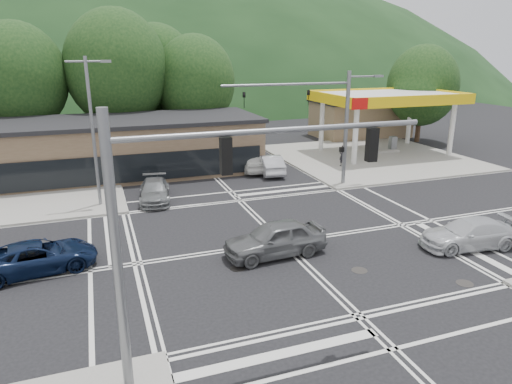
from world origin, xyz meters
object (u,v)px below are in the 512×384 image
object	(u,v)px
car_queue_b	(253,160)
car_northbound	(155,191)
car_blue_west	(38,257)
car_queue_a	(270,164)
car_silver_east	(469,234)
pedestrian	(343,156)
car_grey_center	(275,239)

from	to	relation	value
car_queue_b	car_northbound	distance (m)	10.03
car_blue_west	car_queue_a	distance (m)	19.86
car_blue_west	car_northbound	world-z (taller)	car_blue_west
car_blue_west	car_silver_east	bearing A→B (deg)	-110.72
car_queue_b	pedestrian	bearing A→B (deg)	175.00
car_queue_b	pedestrian	distance (m)	7.47
car_queue_a	pedestrian	distance (m)	6.32
car_queue_a	car_northbound	distance (m)	10.30
car_blue_west	car_queue_b	xyz separation A→B (m)	(14.66, 13.57, 0.14)
car_blue_west	car_grey_center	size ratio (longest dim) A/B	1.00
car_grey_center	car_silver_east	size ratio (longest dim) A/B	1.00
car_silver_east	car_queue_a	distance (m)	17.03
car_northbound	pedestrian	size ratio (longest dim) A/B	2.63
car_blue_west	pedestrian	world-z (taller)	pedestrian
car_queue_b	pedestrian	world-z (taller)	pedestrian
car_grey_center	car_silver_east	distance (m)	9.61
car_northbound	car_queue_b	bearing A→B (deg)	39.58
car_grey_center	pedestrian	bearing A→B (deg)	136.52
car_grey_center	car_queue_b	size ratio (longest dim) A/B	1.01
car_queue_b	car_queue_a	bearing A→B (deg)	134.33
car_queue_a	car_northbound	xyz separation A→B (m)	(-9.51, -3.96, -0.08)
car_grey_center	car_queue_b	world-z (taller)	car_grey_center
pedestrian	car_queue_a	bearing A→B (deg)	-8.25
car_silver_east	car_queue_b	bearing A→B (deg)	-156.12
car_silver_east	pedestrian	bearing A→B (deg)	-179.77
car_grey_center	car_queue_a	distance (m)	15.15
car_northbound	car_blue_west	bearing A→B (deg)	-118.57
car_queue_a	car_northbound	bearing A→B (deg)	31.72
car_blue_west	car_queue_a	xyz separation A→B (m)	(15.64, 12.25, 0.06)
car_silver_east	pedestrian	size ratio (longest dim) A/B	2.79
car_queue_a	car_northbound	size ratio (longest dim) A/B	0.99
car_silver_east	pedestrian	xyz separation A→B (m)	(2.28, 16.22, 0.31)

